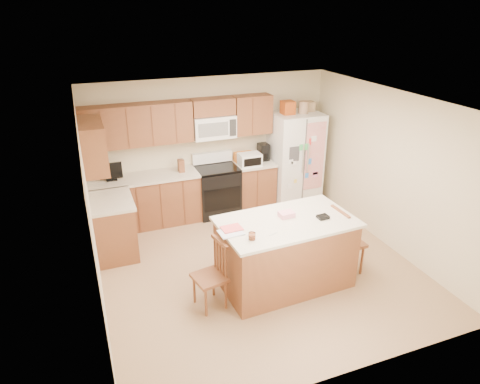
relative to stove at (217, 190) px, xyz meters
name	(u,v)px	position (x,y,z in m)	size (l,w,h in m)	color
ground	(257,265)	(0.00, -1.94, -0.47)	(4.50, 4.50, 0.00)	#896F51
room_shell	(259,178)	(0.00, -1.94, 0.97)	(4.60, 4.60, 2.52)	beige
cabinetry	(165,177)	(-0.98, -0.15, 0.44)	(3.36, 1.56, 2.15)	brown
stove	(217,190)	(0.00, 0.00, 0.00)	(0.76, 0.65, 1.13)	black
refrigerator	(295,158)	(1.57, -0.06, 0.45)	(0.90, 0.79, 2.04)	white
island	(285,252)	(0.19, -2.47, 0.03)	(1.91, 1.15, 1.09)	brown
windsor_chair_left	(211,276)	(-0.92, -2.57, -0.03)	(0.46, 0.47, 0.94)	brown
windsor_chair_back	(267,235)	(0.18, -1.87, -0.02)	(0.43, 0.42, 0.96)	brown
windsor_chair_right	(346,242)	(1.15, -2.50, 0.01)	(0.44, 0.46, 1.03)	brown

